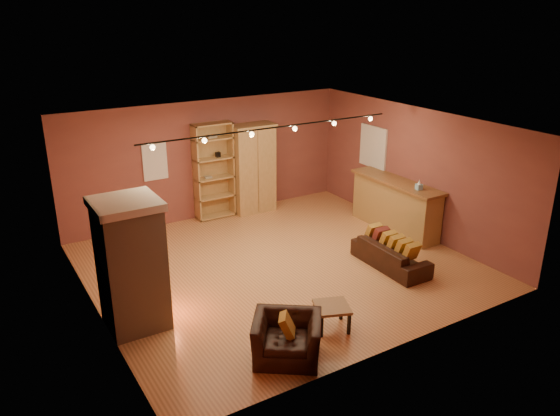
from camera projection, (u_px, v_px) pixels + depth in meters
floor at (279, 265)px, 10.77m from camera, size 7.00×7.00×0.00m
ceiling at (279, 125)px, 9.79m from camera, size 7.00×7.00×0.00m
back_wall at (208, 160)px, 12.88m from camera, size 7.00×0.02×2.80m
left_wall at (89, 237)px, 8.58m from camera, size 0.02×6.50×2.80m
right_wall at (415, 171)px, 11.99m from camera, size 0.02×6.50×2.80m
fireplace at (132, 264)px, 8.44m from camera, size 1.01×0.98×2.12m
back_window at (155, 161)px, 12.18m from camera, size 0.56×0.04×0.86m
bookcase at (213, 170)px, 12.89m from camera, size 0.94×0.37×2.30m
armoire at (253, 168)px, 13.28m from camera, size 1.07×0.61×2.18m
bar_counter at (395, 205)px, 12.30m from camera, size 0.65×2.45×1.17m
tissue_box at (419, 185)px, 11.48m from camera, size 0.15×0.15×0.23m
right_window at (373, 147)px, 13.01m from camera, size 0.05×0.90×1.00m
loveseat at (391, 250)px, 10.60m from camera, size 0.52×1.70×0.73m
armchair at (287, 331)px, 7.83m from camera, size 1.16×1.08×0.85m
coffee_table at (332, 309)px, 8.57m from camera, size 0.69×0.69×0.40m
track_rail at (274, 129)px, 9.99m from camera, size 5.20×0.09×0.13m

